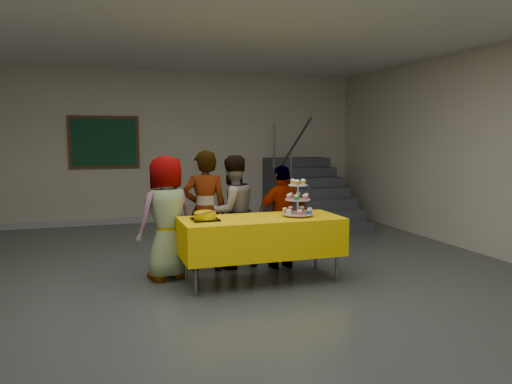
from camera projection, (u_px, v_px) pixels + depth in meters
room_shell at (230, 96)px, 5.13m from camera, size 10.00×10.04×3.02m
bake_table at (261, 236)px, 5.84m from camera, size 1.88×0.78×0.77m
cupcake_stand at (298, 202)px, 5.91m from camera, size 0.38×0.38×0.44m
bear_cake at (205, 215)px, 5.63m from camera, size 0.32×0.36×0.12m
schoolchild_a at (167, 217)px, 5.99m from camera, size 0.86×0.73×1.49m
schoolchild_b at (205, 211)px, 6.33m from camera, size 0.61×0.45×1.54m
schoolchild_c at (232, 212)px, 6.50m from camera, size 0.83×0.72×1.47m
schoolchild_d at (283, 217)px, 6.47m from camera, size 0.81×0.37×1.35m
staircase at (307, 197)px, 10.03m from camera, size 1.30×2.40×2.04m
noticeboard at (104, 142)px, 9.51m from camera, size 1.30×0.05×1.00m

